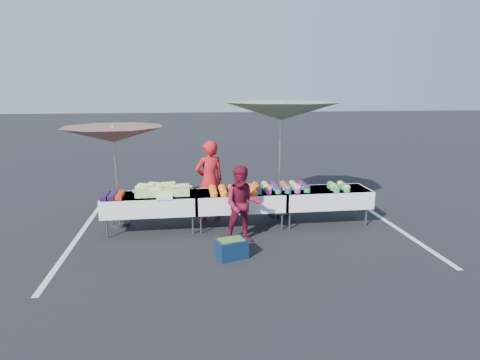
{
  "coord_description": "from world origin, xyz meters",
  "views": [
    {
      "loc": [
        -1.06,
        -7.85,
        2.83
      ],
      "look_at": [
        0.0,
        0.0,
        1.0
      ],
      "focal_mm": 30.0,
      "sensor_mm": 36.0,
      "label": 1
    }
  ],
  "objects": [
    {
      "name": "ground",
      "position": [
        0.0,
        0.0,
        0.0
      ],
      "size": [
        80.0,
        80.0,
        0.0
      ],
      "primitive_type": "plane",
      "color": "black"
    },
    {
      "name": "stripe_left",
      "position": [
        -3.2,
        0.0,
        0.0
      ],
      "size": [
        0.1,
        5.0,
        0.0
      ],
      "primitive_type": "cube",
      "color": "silver",
      "rests_on": "ground"
    },
    {
      "name": "stripe_right",
      "position": [
        3.2,
        0.0,
        0.0
      ],
      "size": [
        0.1,
        5.0,
        0.0
      ],
      "primitive_type": "cube",
      "color": "silver",
      "rests_on": "ground"
    },
    {
      "name": "table_left",
      "position": [
        -1.8,
        0.0,
        0.58
      ],
      "size": [
        1.86,
        0.81,
        0.75
      ],
      "color": "white",
      "rests_on": "ground"
    },
    {
      "name": "table_center",
      "position": [
        0.0,
        0.0,
        0.58
      ],
      "size": [
        1.86,
        0.81,
        0.75
      ],
      "color": "white",
      "rests_on": "ground"
    },
    {
      "name": "table_right",
      "position": [
        1.8,
        0.0,
        0.58
      ],
      "size": [
        1.86,
        0.81,
        0.75
      ],
      "color": "white",
      "rests_on": "ground"
    },
    {
      "name": "berry_punnets",
      "position": [
        -2.51,
        -0.06,
        0.79
      ],
      "size": [
        0.4,
        0.54,
        0.08
      ],
      "color": "black",
      "rests_on": "table_left"
    },
    {
      "name": "corn_pile",
      "position": [
        -1.56,
        0.04,
        0.84
      ],
      "size": [
        1.16,
        0.57,
        0.26
      ],
      "color": "#9DC665",
      "rests_on": "table_left"
    },
    {
      "name": "plastic_bags",
      "position": [
        -1.5,
        -0.3,
        0.78
      ],
      "size": [
        0.3,
        0.25,
        0.05
      ],
      "primitive_type": "cube",
      "color": "white",
      "rests_on": "table_left"
    },
    {
      "name": "carrot_bowls",
      "position": [
        -0.15,
        -0.01,
        0.8
      ],
      "size": [
        0.95,
        0.69,
        0.11
      ],
      "color": "orange",
      "rests_on": "table_center"
    },
    {
      "name": "potato_cups",
      "position": [
        0.85,
        0.0,
        0.83
      ],
      "size": [
        1.14,
        0.58,
        0.16
      ],
      "color": "#205998",
      "rests_on": "table_right"
    },
    {
      "name": "bean_baskets",
      "position": [
        2.06,
        -0.1,
        0.82
      ],
      "size": [
        0.36,
        0.5,
        0.15
      ],
      "color": "green",
      "rests_on": "table_right"
    },
    {
      "name": "vendor",
      "position": [
        -0.59,
        0.55,
        0.87
      ],
      "size": [
        0.74,
        0.6,
        1.75
      ],
      "primitive_type": "imported",
      "rotation": [
        0.0,
        0.0,
        3.46
      ],
      "color": "red",
      "rests_on": "ground"
    },
    {
      "name": "customer",
      "position": [
        -0.07,
        -0.82,
        0.73
      ],
      "size": [
        0.75,
        0.6,
        1.45
      ],
      "primitive_type": "imported",
      "rotation": [
        0.0,
        0.0,
        -0.08
      ],
      "color": "maroon",
      "rests_on": "ground"
    },
    {
      "name": "umbrella_left",
      "position": [
        -2.5,
        0.4,
        1.9
      ],
      "size": [
        2.55,
        2.55,
        2.1
      ],
      "rotation": [
        0.0,
        0.0,
        -0.28
      ],
      "color": "black",
      "rests_on": "ground"
    },
    {
      "name": "umbrella_right",
      "position": [
        0.97,
        0.62,
        2.32
      ],
      "size": [
        3.02,
        3.02,
        2.56
      ],
      "rotation": [
        0.0,
        0.0,
        0.24
      ],
      "color": "black",
      "rests_on": "ground"
    },
    {
      "name": "storage_bin",
      "position": [
        -0.35,
        -1.51,
        0.17
      ],
      "size": [
        0.58,
        0.49,
        0.33
      ],
      "rotation": [
        0.0,
        0.0,
        0.28
      ],
      "color": "#0C1E3C",
      "rests_on": "ground"
    }
  ]
}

